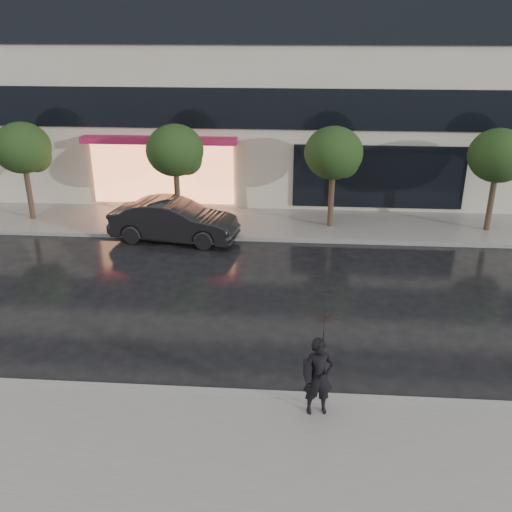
{
  "coord_description": "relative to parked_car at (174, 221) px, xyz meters",
  "views": [
    {
      "loc": [
        1.68,
        -11.23,
        7.69
      ],
      "look_at": [
        0.57,
        3.68,
        1.4
      ],
      "focal_mm": 40.0,
      "sensor_mm": 36.0,
      "label": 1
    }
  ],
  "objects": [
    {
      "name": "ground",
      "position": [
        2.8,
        -8.3,
        -0.77
      ],
      "size": [
        120.0,
        120.0,
        0.0
      ],
      "primitive_type": "plane",
      "color": "black",
      "rests_on": "ground"
    },
    {
      "name": "tree_far_west",
      "position": [
        -6.14,
        1.73,
        2.15
      ],
      "size": [
        2.2,
        2.2,
        3.99
      ],
      "color": "#33261C",
      "rests_on": "ground"
    },
    {
      "name": "sidewalk_far",
      "position": [
        2.8,
        1.95,
        -0.71
      ],
      "size": [
        60.0,
        3.5,
        0.12
      ],
      "primitive_type": "cube",
      "color": "slate",
      "rests_on": "ground"
    },
    {
      "name": "tree_mid_west",
      "position": [
        -0.14,
        1.73,
        2.15
      ],
      "size": [
        2.2,
        2.2,
        3.99
      ],
      "color": "#33261C",
      "rests_on": "ground"
    },
    {
      "name": "curb_far",
      "position": [
        2.8,
        0.2,
        -0.7
      ],
      "size": [
        60.0,
        0.25,
        0.14
      ],
      "primitive_type": "cube",
      "color": "gray",
      "rests_on": "ground"
    },
    {
      "name": "tree_mid_east",
      "position": [
        5.86,
        1.73,
        2.15
      ],
      "size": [
        2.2,
        2.2,
        3.99
      ],
      "color": "#33261C",
      "rests_on": "ground"
    },
    {
      "name": "pedestrian_with_umbrella",
      "position": [
        5.05,
        -9.8,
        0.77
      ],
      "size": [
        0.95,
        0.96,
        2.28
      ],
      "rotation": [
        0.0,
        0.0,
        0.18
      ],
      "color": "black",
      "rests_on": "sidewalk_near"
    },
    {
      "name": "tree_far_east",
      "position": [
        11.86,
        1.73,
        2.15
      ],
      "size": [
        2.2,
        2.2,
        3.99
      ],
      "color": "#33261C",
      "rests_on": "ground"
    },
    {
      "name": "sidewalk_near",
      "position": [
        2.8,
        -11.55,
        -0.71
      ],
      "size": [
        60.0,
        4.5,
        0.12
      ],
      "primitive_type": "cube",
      "color": "slate",
      "rests_on": "ground"
    },
    {
      "name": "parked_car",
      "position": [
        0.0,
        0.0,
        0.0
      ],
      "size": [
        4.83,
        2.24,
        1.53
      ],
      "primitive_type": "imported",
      "rotation": [
        0.0,
        0.0,
        1.43
      ],
      "color": "black",
      "rests_on": "ground"
    },
    {
      "name": "curb_near",
      "position": [
        2.8,
        -9.3,
        -0.7
      ],
      "size": [
        60.0,
        0.25,
        0.14
      ],
      "primitive_type": "cube",
      "color": "gray",
      "rests_on": "ground"
    }
  ]
}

